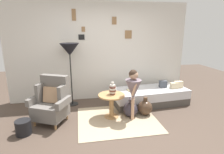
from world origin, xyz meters
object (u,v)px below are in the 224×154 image
daybed (150,96)px  person_child (133,88)px  floor_lamp (70,51)px  demijohn_near (130,109)px  book_on_daybed (132,90)px  demijohn_far (145,108)px  vase_striped (113,89)px  magazine_basket (23,127)px  armchair (52,102)px  side_table (111,101)px

daybed → person_child: (-0.69, -0.74, 0.50)m
floor_lamp → demijohn_near: (1.29, -0.93, -1.21)m
daybed → book_on_daybed: 0.55m
daybed → demijohn_far: size_ratio=4.68×
person_child → vase_striped: bearing=157.5°
vase_striped → magazine_basket: vase_striped is taller
book_on_daybed → magazine_basket: bearing=-158.2°
armchair → demijohn_far: 2.04m
daybed → floor_lamp: size_ratio=1.25×
daybed → floor_lamp: floor_lamp is taller
vase_striped → floor_lamp: bearing=135.9°
side_table → book_on_daybed: size_ratio=2.62×
armchair → person_child: 1.72m
demijohn_near → daybed: bearing=41.9°
armchair → magazine_basket: (-0.47, -0.44, -0.30)m
floor_lamp → demijohn_near: bearing=-35.7°
book_on_daybed → demijohn_near: size_ratio=0.54×
side_table → book_on_daybed: bearing=41.6°
side_table → demijohn_near: 0.48m
person_child → book_on_daybed: person_child is taller
floor_lamp → person_child: size_ratio=1.43×
book_on_daybed → demijohn_far: (0.15, -0.57, -0.24)m
floor_lamp → book_on_daybed: floor_lamp is taller
daybed → floor_lamp: bearing=171.6°
daybed → book_on_daybed: book_on_daybed is taller
armchair → magazine_basket: 0.71m
daybed → armchair: bearing=-167.2°
daybed → magazine_basket: size_ratio=7.00×
demijohn_near → person_child: bearing=-82.4°
armchair → demijohn_far: bearing=-2.0°
floor_lamp → demijohn_far: 2.23m
side_table → floor_lamp: (-0.87, 0.88, 1.00)m
side_table → demijohn_far: side_table is taller
armchair → demijohn_near: (1.68, -0.09, -0.27)m
daybed → vase_striped: 1.31m
armchair → side_table: (1.25, -0.05, -0.06)m
person_child → demijohn_far: 0.64m
armchair → book_on_daybed: armchair is taller
side_table → demijohn_far: size_ratio=1.38×
vase_striped → person_child: size_ratio=0.25×
side_table → demijohn_near: side_table is taller
floor_lamp → person_child: (1.31, -1.04, -0.68)m
vase_striped → person_child: person_child is taller
armchair → book_on_daybed: 1.94m
magazine_basket → book_on_daybed: bearing=21.8°
demijohn_near → demijohn_far: size_ratio=0.98×
daybed → magazine_basket: daybed is taller
demijohn_near → demijohn_far: (0.35, 0.02, 0.00)m
person_child → demijohn_far: size_ratio=2.62×
demijohn_far → magazine_basket: (-2.50, -0.37, -0.03)m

